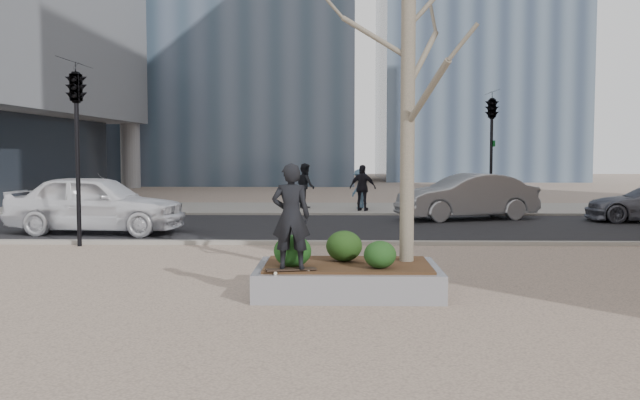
{
  "coord_description": "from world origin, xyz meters",
  "views": [
    {
      "loc": [
        0.8,
        -11.66,
        2.36
      ],
      "look_at": [
        0.5,
        2.0,
        1.4
      ],
      "focal_mm": 40.0,
      "sensor_mm": 36.0,
      "label": 1
    }
  ],
  "objects_px": {
    "planter": "(348,279)",
    "skateboarder": "(291,216)",
    "police_car": "(96,204)",
    "skateboard": "(291,271)"
  },
  "relations": [
    {
      "from": "planter",
      "to": "skateboarder",
      "type": "bearing_deg",
      "value": -140.18
    },
    {
      "from": "planter",
      "to": "police_car",
      "type": "xyz_separation_m",
      "value": [
        -6.94,
        8.17,
        0.63
      ]
    },
    {
      "from": "skateboarder",
      "to": "skateboard",
      "type": "bearing_deg",
      "value": 1.61
    },
    {
      "from": "planter",
      "to": "skateboard",
      "type": "height_order",
      "value": "skateboard"
    },
    {
      "from": "planter",
      "to": "police_car",
      "type": "height_order",
      "value": "police_car"
    },
    {
      "from": "planter",
      "to": "police_car",
      "type": "relative_size",
      "value": 0.61
    },
    {
      "from": "skateboard",
      "to": "police_car",
      "type": "height_order",
      "value": "police_car"
    },
    {
      "from": "skateboard",
      "to": "police_car",
      "type": "bearing_deg",
      "value": 109.66
    },
    {
      "from": "skateboard",
      "to": "skateboarder",
      "type": "relative_size",
      "value": 0.48
    },
    {
      "from": "planter",
      "to": "skateboard",
      "type": "xyz_separation_m",
      "value": [
        -0.89,
        -0.74,
        0.26
      ]
    }
  ]
}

